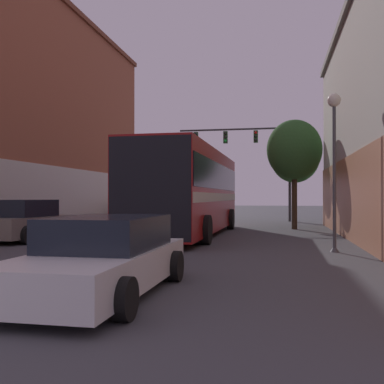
{
  "coord_description": "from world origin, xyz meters",
  "views": [
    {
      "loc": [
        4.88,
        -2.02,
        1.61
      ],
      "look_at": [
        1.63,
        14.91,
        1.79
      ],
      "focal_mm": 42.0,
      "sensor_mm": 36.0,
      "label": 1
    }
  ],
  "objects": [
    {
      "name": "street_tree_far",
      "position": [
        5.93,
        26.9,
        4.19
      ],
      "size": [
        3.11,
        2.8,
        5.91
      ],
      "color": "#3D2D1E",
      "rests_on": "ground_plane"
    },
    {
      "name": "parked_car_left_mid",
      "position": [
        -4.2,
        13.0,
        0.7
      ],
      "size": [
        2.32,
        4.06,
        1.5
      ],
      "rotation": [
        0.0,
        0.0,
        1.47
      ],
      "color": "slate",
      "rests_on": "ground_plane"
    },
    {
      "name": "traffic_signal_gantry",
      "position": [
        3.19,
        27.88,
        4.76
      ],
      "size": [
        7.41,
        0.36,
        6.42
      ],
      "color": "#333338",
      "rests_on": "ground_plane"
    },
    {
      "name": "parked_car_left_far",
      "position": [
        -4.39,
        27.86,
        0.64
      ],
      "size": [
        2.29,
        4.13,
        1.34
      ],
      "rotation": [
        0.0,
        0.0,
        1.53
      ],
      "color": "orange",
      "rests_on": "ground_plane"
    },
    {
      "name": "bus",
      "position": [
        1.21,
        16.48,
        1.96
      ],
      "size": [
        3.04,
        11.6,
        3.48
      ],
      "rotation": [
        0.0,
        0.0,
        1.56
      ],
      "color": "maroon",
      "rests_on": "ground_plane"
    },
    {
      "name": "hatchback_foreground",
      "position": [
        2.04,
        5.0,
        0.61
      ],
      "size": [
        2.05,
        4.53,
        1.28
      ],
      "rotation": [
        0.0,
        0.0,
        1.56
      ],
      "color": "silver",
      "rests_on": "ground_plane"
    },
    {
      "name": "lane_center_line",
      "position": [
        0.0,
        15.95,
        0.0
      ],
      "size": [
        0.14,
        43.89,
        0.01
      ],
      "color": "silver",
      "rests_on": "ground_plane"
    },
    {
      "name": "street_tree_near",
      "position": [
        5.67,
        20.76,
        3.92
      ],
      "size": [
        2.71,
        2.44,
        5.44
      ],
      "color": "#3D2D1E",
      "rests_on": "ground_plane"
    },
    {
      "name": "street_lamp",
      "position": [
        6.5,
        11.61,
        3.11
      ],
      "size": [
        0.39,
        0.39,
        4.63
      ],
      "color": "#47474C",
      "rests_on": "ground_plane"
    }
  ]
}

